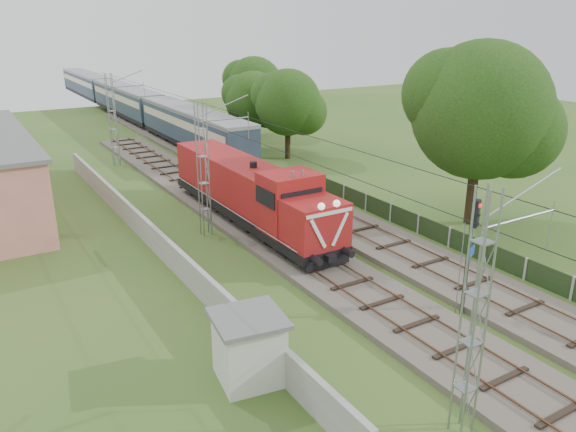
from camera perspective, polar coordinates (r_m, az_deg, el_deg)
ground at (r=26.15m, az=8.55°, el=-8.75°), size 140.00×140.00×0.00m
track_main at (r=31.22m, az=0.43°, el=-3.36°), size 4.20×70.00×0.45m
track_side at (r=44.24m, az=-2.85°, el=3.49°), size 4.20×80.00×0.45m
catenary at (r=32.97m, az=-8.53°, el=4.75°), size 3.31×70.00×8.00m
boundary_wall at (r=32.83m, az=-13.96°, el=-1.73°), size 0.25×40.00×1.50m
fence at (r=33.00m, az=16.10°, el=-2.09°), size 0.12×32.00×1.20m
locomotive at (r=34.59m, az=-3.85°, el=2.52°), size 3.01×17.21×4.37m
coach_rake at (r=77.25m, az=-16.09°, el=11.34°), size 3.04×67.77×3.51m
signal_post at (r=24.66m, az=18.18°, el=-1.98°), size 0.56×0.46×5.33m
relay_hut at (r=20.37m, az=-3.98°, el=-13.19°), size 2.76×2.76×2.52m
tree_a at (r=35.89m, az=19.13°, el=9.94°), size 8.68×8.27×11.25m
tree_b at (r=51.82m, az=0.06°, el=11.39°), size 6.30×6.00×8.17m
tree_c at (r=56.26m, az=-3.48°, el=11.62°), size 5.86×5.58×7.60m
tree_d at (r=63.43m, az=-3.38°, el=13.03°), size 6.60×6.29×8.56m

